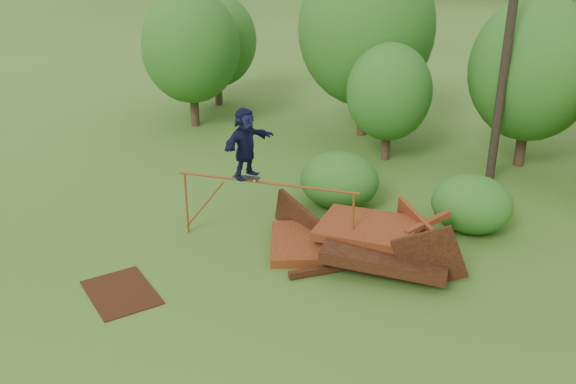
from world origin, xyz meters
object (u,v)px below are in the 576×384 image
at_px(scrap_pile, 360,243).
at_px(flat_plate, 121,292).
at_px(utility_pole, 513,5).
at_px(skater, 245,143).

distance_m(scrap_pile, flat_plate, 5.95).
xyz_separation_m(flat_plate, utility_pole, (6.25, 10.61, 5.58)).
relative_size(scrap_pile, flat_plate, 2.95).
xyz_separation_m(skater, flat_plate, (-1.32, -3.53, -2.75)).
bearing_deg(flat_plate, utility_pole, 59.49).
relative_size(skater, flat_plate, 0.94).
xyz_separation_m(scrap_pile, utility_pole, (1.97, 6.50, 5.21)).
bearing_deg(scrap_pile, skater, -168.92).
bearing_deg(skater, flat_plate, 172.32).
height_order(scrap_pile, skater, skater).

